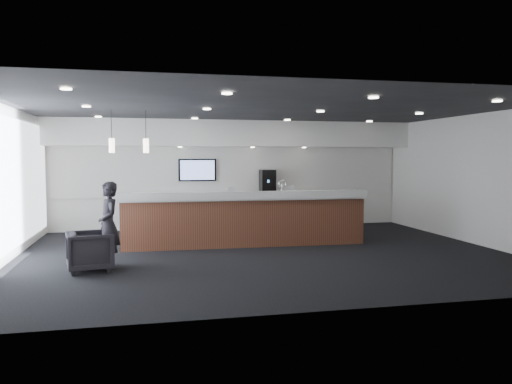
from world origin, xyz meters
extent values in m
plane|color=black|center=(0.00, 0.00, 0.00)|extent=(10.00, 10.00, 0.00)
cube|color=black|center=(0.00, 0.00, 3.00)|extent=(10.00, 8.00, 0.02)
cube|color=white|center=(0.00, 4.00, 1.50)|extent=(10.00, 0.02, 3.00)
cube|color=white|center=(-5.00, 0.00, 1.50)|extent=(0.02, 8.00, 3.00)
cube|color=white|center=(5.00, 0.00, 1.50)|extent=(0.02, 8.00, 3.00)
cube|color=white|center=(0.00, 3.55, 2.65)|extent=(10.00, 0.90, 0.70)
cube|color=white|center=(0.00, 3.97, 1.60)|extent=(9.80, 0.06, 1.40)
cube|color=#D1E1FB|center=(-4.96, 0.00, 1.50)|extent=(0.04, 7.36, 2.55)
cube|color=gray|center=(0.00, 3.64, 0.45)|extent=(5.00, 0.60, 0.90)
cube|color=silver|center=(0.00, 3.64, 0.93)|extent=(5.06, 0.66, 0.05)
cylinder|color=silver|center=(-2.00, 3.32, 0.50)|extent=(0.60, 0.02, 0.02)
cylinder|color=silver|center=(-1.00, 3.32, 0.50)|extent=(0.60, 0.02, 0.02)
cylinder|color=silver|center=(0.00, 3.32, 0.50)|extent=(0.60, 0.02, 0.02)
cylinder|color=silver|center=(1.00, 3.32, 0.50)|extent=(0.60, 0.02, 0.02)
cylinder|color=silver|center=(2.00, 3.32, 0.50)|extent=(0.60, 0.02, 0.02)
cube|color=black|center=(-1.00, 3.91, 1.65)|extent=(1.05, 0.07, 0.62)
cube|color=blue|center=(-1.00, 3.87, 1.65)|extent=(0.95, 0.01, 0.54)
cylinder|color=#FBE3C3|center=(-2.40, 0.80, 2.25)|extent=(0.12, 0.12, 0.30)
cylinder|color=#FBE3C3|center=(-3.10, 0.80, 2.25)|extent=(0.12, 0.12, 0.30)
cube|color=#51271B|center=(-0.23, 1.06, 0.53)|extent=(5.48, 0.92, 1.05)
cube|color=silver|center=(-0.23, 1.06, 1.08)|extent=(5.56, 1.00, 0.06)
cube|color=silver|center=(-0.24, 0.63, 1.17)|extent=(5.54, 0.27, 0.18)
cylinder|color=silver|center=(0.67, 1.13, 1.25)|extent=(0.04, 0.04, 0.28)
torus|color=silver|center=(0.67, 1.07, 1.39)|extent=(0.19, 0.04, 0.19)
cube|color=black|center=(0.96, 3.69, 1.30)|extent=(0.40, 0.45, 0.70)
cube|color=silver|center=(0.96, 3.45, 0.96)|extent=(0.25, 0.12, 0.02)
cube|color=silver|center=(-0.10, 3.56, 1.07)|extent=(0.17, 0.03, 0.24)
cube|color=silver|center=(1.60, 3.50, 1.08)|extent=(0.19, 0.06, 0.26)
imported|color=black|center=(-3.39, -0.90, 0.35)|extent=(0.91, 0.89, 0.71)
imported|color=black|center=(-3.09, -0.68, 0.78)|extent=(0.54, 0.66, 1.56)
imported|color=white|center=(1.51, 3.55, 1.00)|extent=(0.11, 0.11, 0.10)
imported|color=white|center=(1.37, 3.55, 1.00)|extent=(0.15, 0.15, 0.10)
imported|color=white|center=(1.23, 3.55, 1.00)|extent=(0.13, 0.13, 0.10)
imported|color=white|center=(1.09, 3.55, 1.00)|extent=(0.14, 0.14, 0.10)
camera|label=1|loc=(-2.43, -10.04, 2.01)|focal=35.00mm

